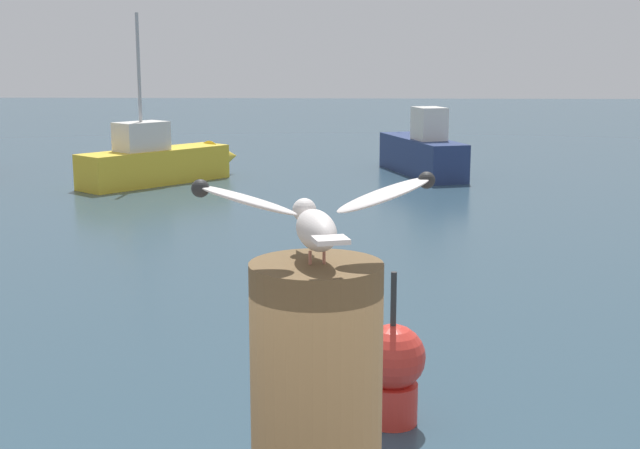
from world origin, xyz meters
name	(u,v)px	position (x,y,z in m)	size (l,w,h in m)	color
mooring_post	(316,442)	(-0.47, -0.25, 2.09)	(0.34, 0.34, 0.97)	brown
seagull	(316,216)	(-0.47, -0.25, 2.70)	(0.60, 0.39, 0.22)	tan
boat_yellow	(165,161)	(-4.98, 18.52, 0.53)	(3.71, 4.14, 4.05)	yellow
boat_navy	(418,151)	(1.34, 20.46, 0.57)	(2.24, 4.68, 1.78)	navy
channel_buoy	(392,370)	(-0.04, 4.57, 0.48)	(0.56, 0.56, 1.33)	red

